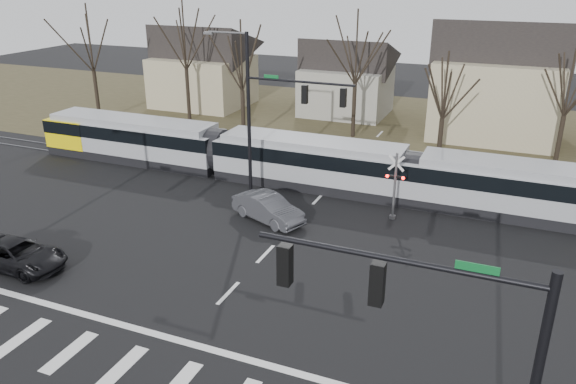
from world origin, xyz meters
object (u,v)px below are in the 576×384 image
at_px(rail_crossing_signal, 395,188).
at_px(sedan, 268,208).
at_px(tram, 309,160).
at_px(suv, 18,255).

bearing_deg(rail_crossing_signal, sedan, -155.53).
relative_size(tram, rail_crossing_signal, 10.57).
xyz_separation_m(sedan, suv, (-8.93, -9.62, -0.07)).
xyz_separation_m(tram, suv, (-9.11, -15.81, -1.06)).
relative_size(sedan, rail_crossing_signal, 1.23).
relative_size(sedan, suv, 0.99).
xyz_separation_m(suv, rail_crossing_signal, (15.50, 12.61, 1.20)).
bearing_deg(tram, suv, -119.94).
height_order(tram, sedan, tram).
distance_m(tram, rail_crossing_signal, 7.15).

